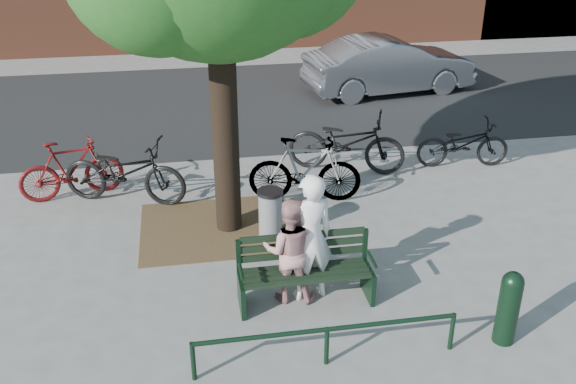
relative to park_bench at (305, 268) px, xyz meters
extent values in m
plane|color=gray|center=(0.00, -0.08, -0.48)|extent=(90.00, 90.00, 0.00)
cube|color=brown|center=(-1.00, 2.12, -0.47)|extent=(2.40, 2.00, 0.02)
cube|color=black|center=(0.00, 8.42, -0.47)|extent=(40.00, 7.00, 0.01)
cube|color=black|center=(-0.84, -0.08, -0.25)|extent=(0.06, 0.52, 0.45)
cube|color=black|center=(-0.84, 0.15, 0.19)|extent=(0.06, 0.06, 0.44)
cylinder|color=black|center=(-0.84, -0.18, 0.15)|extent=(0.04, 0.36, 0.04)
cube|color=black|center=(0.84, -0.08, -0.25)|extent=(0.06, 0.52, 0.45)
cube|color=black|center=(0.84, 0.15, 0.19)|extent=(0.06, 0.06, 0.44)
cylinder|color=black|center=(0.84, -0.18, 0.15)|extent=(0.04, 0.36, 0.04)
cube|color=black|center=(0.00, -0.08, -0.03)|extent=(1.64, 0.46, 0.04)
cube|color=black|center=(0.00, 0.15, 0.26)|extent=(1.64, 0.03, 0.47)
cylinder|color=black|center=(-1.50, -1.28, -0.23)|extent=(0.06, 0.06, 0.50)
cylinder|color=black|center=(0.00, -1.28, -0.23)|extent=(0.06, 0.06, 0.50)
cylinder|color=black|center=(1.50, -1.28, -0.23)|extent=(0.06, 0.06, 0.50)
cylinder|color=black|center=(0.00, -1.28, 0.00)|extent=(3.00, 0.06, 0.06)
cylinder|color=black|center=(-0.80, 2.12, 1.42)|extent=(0.40, 0.40, 3.80)
imported|color=white|center=(0.07, 0.07, 0.41)|extent=(0.72, 0.54, 1.77)
imported|color=tan|center=(-0.19, 0.07, 0.25)|extent=(0.81, 0.69, 1.45)
cylinder|color=black|center=(2.19, -1.25, -0.06)|extent=(0.26, 0.26, 0.84)
sphere|color=black|center=(2.19, -1.25, 0.36)|extent=(0.26, 0.26, 0.26)
cylinder|color=gray|center=(-0.20, 1.68, -0.10)|extent=(0.36, 0.36, 0.75)
cylinder|color=black|center=(-0.20, 1.68, 0.30)|extent=(0.39, 0.39, 0.05)
imported|color=black|center=(-2.45, 3.33, 0.09)|extent=(2.28, 1.42, 1.13)
imported|color=#590C0D|center=(-3.36, 3.68, 0.05)|extent=(1.83, 0.90, 1.06)
imported|color=black|center=(1.58, 3.96, 0.10)|extent=(2.32, 1.53, 1.15)
imported|color=gray|center=(0.57, 2.85, 0.10)|extent=(1.98, 0.92, 1.15)
imported|color=black|center=(3.84, 3.79, -0.01)|extent=(1.83, 0.83, 0.93)
imported|color=slate|center=(3.93, 8.64, 0.24)|extent=(4.52, 2.13, 1.43)
camera|label=1|loc=(-1.42, -6.87, 4.52)|focal=40.00mm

